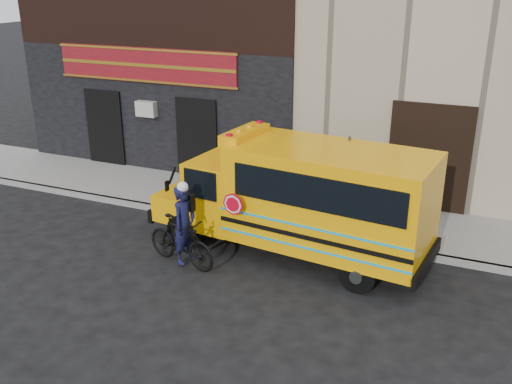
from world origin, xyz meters
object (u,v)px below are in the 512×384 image
object	(u,v)px
school_bus	(303,197)
bicycle	(181,241)
cyclist	(185,227)
sign_pole	(347,188)

from	to	relation	value
school_bus	bicycle	bearing A→B (deg)	-147.07
bicycle	cyclist	size ratio (longest dim) A/B	1.06
sign_pole	cyclist	xyz separation A→B (m)	(-3.18, -2.28, -0.64)
bicycle	sign_pole	bearing A→B (deg)	-40.14
school_bus	bicycle	size ratio (longest dim) A/B	3.59
school_bus	cyclist	world-z (taller)	school_bus
sign_pole	bicycle	size ratio (longest dim) A/B	1.44
school_bus	sign_pole	xyz separation A→B (m)	(0.82, 0.81, 0.07)
cyclist	sign_pole	bearing A→B (deg)	-46.68
school_bus	cyclist	size ratio (longest dim) A/B	3.79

